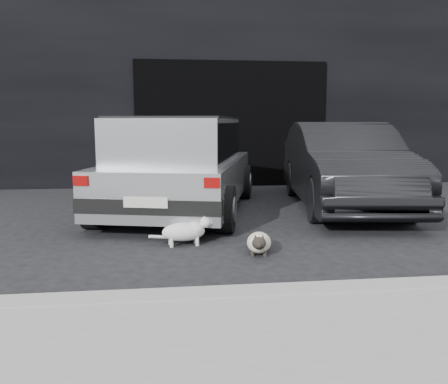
{
  "coord_description": "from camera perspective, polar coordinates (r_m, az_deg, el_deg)",
  "views": [
    {
      "loc": [
        -0.41,
        -5.92,
        1.36
      ],
      "look_at": [
        0.28,
        -0.48,
        0.54
      ],
      "focal_mm": 38.0,
      "sensor_mm": 36.0,
      "label": 1
    }
  ],
  "objects": [
    {
      "name": "silver_hatchback",
      "position": [
        7.13,
        -5.25,
        3.78
      ],
      "size": [
        2.66,
        4.18,
        1.43
      ],
      "rotation": [
        0.0,
        0.0,
        -0.25
      ],
      "color": "#B5B6BA",
      "rests_on": "ground"
    },
    {
      "name": "cat_siamese",
      "position": [
        4.94,
        4.23,
        -6.09
      ],
      "size": [
        0.35,
        0.74,
        0.26
      ],
      "rotation": [
        0.0,
        0.0,
        2.94
      ],
      "color": "beige",
      "rests_on": "ground"
    },
    {
      "name": "ground",
      "position": [
        6.09,
        -3.15,
        -4.43
      ],
      "size": [
        80.0,
        80.0,
        0.0
      ],
      "primitive_type": "plane",
      "color": "black",
      "rests_on": "ground"
    },
    {
      "name": "cat_white",
      "position": [
        5.27,
        -4.52,
        -4.66
      ],
      "size": [
        0.71,
        0.29,
        0.33
      ],
      "rotation": [
        0.0,
        0.0,
        -1.47
      ],
      "color": "white",
      "rests_on": "ground"
    },
    {
      "name": "sidewalk",
      "position": [
        2.86,
        24.89,
        -19.43
      ],
      "size": [
        18.0,
        2.2,
        0.11
      ],
      "primitive_type": "cube",
      "color": "gray",
      "rests_on": "ground"
    },
    {
      "name": "garage_opening",
      "position": [
        10.01,
        0.92,
        8.13
      ],
      "size": [
        4.0,
        0.1,
        2.6
      ],
      "primitive_type": "cube",
      "color": "black",
      "rests_on": "ground"
    },
    {
      "name": "building_facade",
      "position": [
        12.06,
        -0.46,
        13.9
      ],
      "size": [
        34.0,
        4.0,
        5.0
      ],
      "primitive_type": "cube",
      "color": "black",
      "rests_on": "ground"
    },
    {
      "name": "curb",
      "position": [
        3.83,
        15.2,
        -11.61
      ],
      "size": [
        18.0,
        0.25,
        0.12
      ],
      "primitive_type": "cube",
      "color": "gray",
      "rests_on": "ground"
    },
    {
      "name": "second_car",
      "position": [
        7.7,
        14.13,
        3.13
      ],
      "size": [
        1.98,
        4.26,
        1.35
      ],
      "primitive_type": "imported",
      "rotation": [
        0.0,
        0.0,
        -0.14
      ],
      "color": "black",
      "rests_on": "ground"
    }
  ]
}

